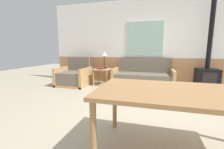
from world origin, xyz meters
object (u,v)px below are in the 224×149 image
at_px(armchair, 74,77).
at_px(wood_stove, 207,70).
at_px(table_lamp, 104,55).
at_px(side_table, 102,72).
at_px(dining_table, 180,97).
at_px(couch, 142,78).

bearing_deg(armchair, wood_stove, -6.89).
distance_m(table_lamp, wood_stove, 3.01).
xyz_separation_m(armchair, wood_stove, (3.89, 0.39, 0.30)).
bearing_deg(table_lamp, armchair, -157.42).
height_order(side_table, dining_table, dining_table).
height_order(couch, table_lamp, table_lamp).
relative_size(side_table, table_lamp, 0.94).
bearing_deg(dining_table, couch, 100.94).
relative_size(couch, armchair, 1.90).
bearing_deg(dining_table, armchair, 135.91).
bearing_deg(armchair, side_table, 5.67).
relative_size(armchair, table_lamp, 1.69).
bearing_deg(wood_stove, armchair, -174.26).
xyz_separation_m(couch, side_table, (-1.27, -0.06, 0.17)).
distance_m(armchair, dining_table, 3.81).
xyz_separation_m(couch, wood_stove, (1.74, 0.05, 0.31)).
height_order(armchair, side_table, armchair).
bearing_deg(dining_table, side_table, 122.33).
height_order(couch, armchair, armchair).
height_order(couch, wood_stove, wood_stove).
xyz_separation_m(dining_table, wood_stove, (1.17, 3.03, -0.09)).
height_order(armchair, wood_stove, wood_stove).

